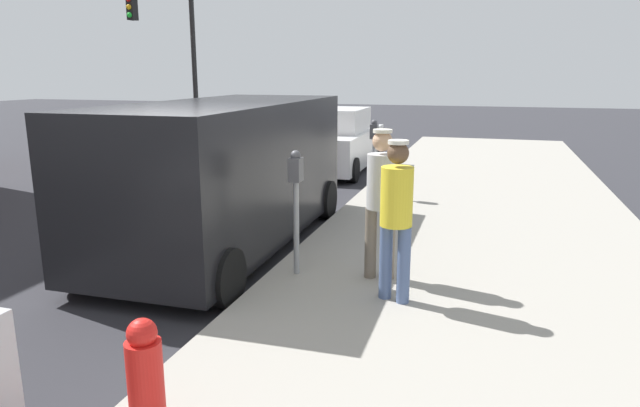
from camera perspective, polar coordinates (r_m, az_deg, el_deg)
ground_plane at (r=7.33m, az=-13.25°, el=-7.66°), size 80.00×80.00×0.00m
sidewalk_slab at (r=6.39m, az=15.54°, el=-10.24°), size 5.00×32.00×0.15m
parking_meter_near at (r=6.69m, az=-2.46°, el=1.26°), size 0.14×0.18×1.52m
parking_meter_far at (r=11.07m, az=5.48°, el=5.94°), size 0.14×0.18×1.52m
pedestrian_in_gray at (r=6.58m, az=6.22°, el=0.96°), size 0.36×0.34×1.78m
pedestrian_in_yellow at (r=5.94m, az=7.74°, el=-0.70°), size 0.35×0.34×1.74m
parked_van at (r=8.36m, az=-9.48°, el=3.30°), size 2.16×5.22×2.15m
parked_sedan_ahead at (r=15.07m, az=1.52°, el=6.24°), size 2.01×4.43×1.65m
traffic_light_corner at (r=19.79m, az=-14.96°, el=15.49°), size 2.48×0.42×5.20m
fire_hydrant at (r=4.07m, az=-17.26°, el=-16.79°), size 0.24×0.24×0.86m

